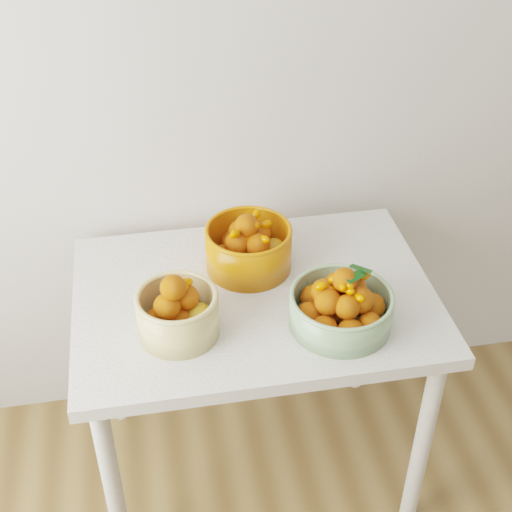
% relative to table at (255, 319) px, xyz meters
% --- Properties ---
extents(table, '(1.00, 0.70, 0.75)m').
position_rel_table_xyz_m(table, '(0.00, 0.00, 0.00)').
color(table, silver).
rests_on(table, ground).
extents(bowl_cream, '(0.27, 0.27, 0.18)m').
position_rel_table_xyz_m(bowl_cream, '(-0.22, -0.12, 0.16)').
color(bowl_cream, tan).
rests_on(bowl_cream, table).
extents(bowl_green, '(0.28, 0.28, 0.17)m').
position_rel_table_xyz_m(bowl_green, '(0.20, -0.16, 0.16)').
color(bowl_green, '#80A476').
rests_on(bowl_green, table).
extents(bowl_orange, '(0.32, 0.32, 0.18)m').
position_rel_table_xyz_m(bowl_orange, '(0.00, 0.12, 0.17)').
color(bowl_orange, '#D25D0B').
rests_on(bowl_orange, table).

